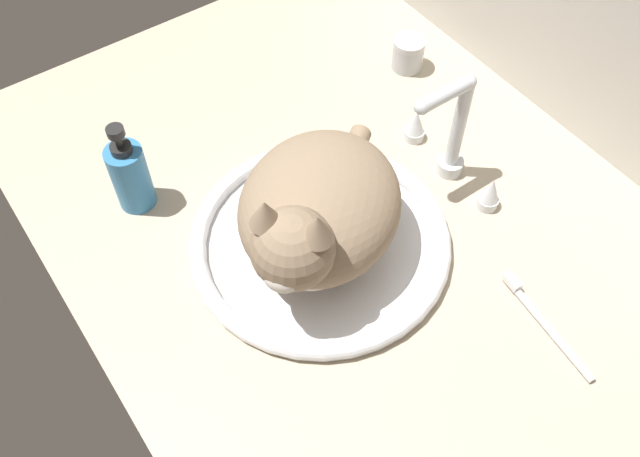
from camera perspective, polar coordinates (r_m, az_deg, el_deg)
countertop at (r=101.98cm, az=1.73°, el=0.98°), size 106.36×77.56×3.00cm
backsplash_wall at (r=111.93cm, az=19.35°, el=15.87°), size 106.36×2.40×37.50cm
sink_basin at (r=96.25cm, az=0.00°, el=-1.03°), size 36.24×36.24×2.40cm
faucet at (r=101.53cm, az=10.76°, el=7.24°), size 19.70×11.11×18.74cm
cat at (r=88.41cm, az=-0.39°, el=1.19°), size 31.14×32.33×17.82cm
metal_jar at (r=121.26cm, az=7.24°, el=14.02°), size 5.38×5.38×5.57cm
soap_pump_bottle at (r=100.95cm, az=-15.29°, el=4.23°), size 5.31×5.31×15.04cm
toothbrush at (r=94.52cm, az=17.93°, el=-7.39°), size 17.08×2.95×1.70cm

